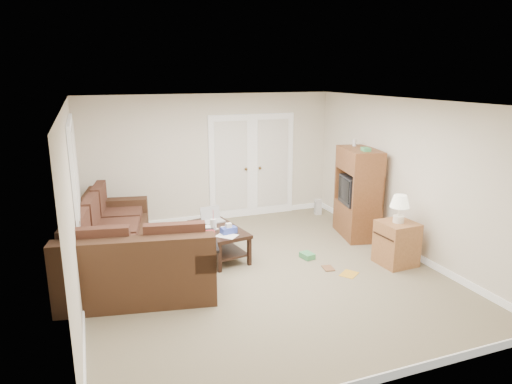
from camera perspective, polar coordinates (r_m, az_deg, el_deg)
name	(u,v)px	position (r m, az deg, el deg)	size (l,w,h in m)	color
floor	(261,272)	(6.90, 0.68, -9.98)	(5.50, 5.50, 0.00)	gray
ceiling	(262,102)	(6.28, 0.75, 11.22)	(5.00, 5.50, 0.02)	silver
wall_left	(73,209)	(6.07, -21.88, -1.97)	(0.02, 5.50, 2.50)	silver
wall_right	(406,177)	(7.72, 18.28, 1.75)	(0.02, 5.50, 2.50)	silver
wall_back	(211,158)	(9.04, -5.65, 4.21)	(5.00, 0.02, 2.50)	silver
wall_front	(376,265)	(4.17, 14.73, -8.77)	(5.00, 0.02, 2.50)	silver
baseboards	(261,269)	(6.88, 0.68, -9.60)	(5.00, 5.50, 0.10)	white
french_doors	(252,166)	(9.30, -0.49, 3.22)	(1.80, 0.05, 2.13)	white
window_left	(75,169)	(6.97, -21.72, 2.64)	(0.05, 1.92, 1.42)	white
sectional_sofa	(122,251)	(6.96, -16.44, -7.12)	(2.16, 3.34, 0.93)	#412819
coffee_table	(218,240)	(7.40, -4.74, -6.03)	(0.79, 1.28, 0.81)	black
tv_armoire	(358,192)	(8.35, 12.59, -0.05)	(0.74, 1.09, 1.72)	brown
side_cabinet	(397,240)	(7.36, 17.19, -5.71)	(0.55, 0.55, 1.11)	#A2683B
space_heater	(318,207)	(9.64, 7.76, -1.85)	(0.13, 0.11, 0.32)	silver
floor_magazine	(349,274)	(6.97, 11.57, -10.01)	(0.27, 0.22, 0.01)	gold
floor_greenbox	(307,256)	(7.41, 6.42, -7.90)	(0.17, 0.22, 0.09)	#469A5B
floor_book	(323,269)	(7.07, 8.42, -9.45)	(0.15, 0.21, 0.02)	brown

